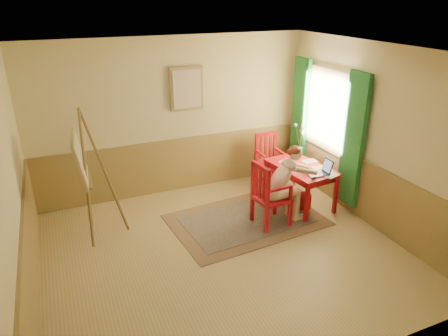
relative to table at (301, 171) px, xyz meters
name	(u,v)px	position (x,y,z in m)	size (l,w,h in m)	color
room	(223,162)	(-1.79, -0.82, 0.77)	(5.04, 4.54, 2.84)	tan
wainscot	(203,197)	(-1.79, -0.02, -0.13)	(5.00, 4.50, 1.00)	olive
window	(325,122)	(0.62, 0.28, 0.71)	(0.12, 2.01, 2.20)	white
wall_portrait	(187,89)	(-1.54, 1.39, 1.27)	(0.60, 0.05, 0.76)	#9B8552
rug	(246,220)	(-1.10, -0.16, -0.62)	(2.53, 1.80, 0.02)	#8C7251
table	(301,171)	(0.00, 0.00, 0.00)	(0.86, 1.28, 0.72)	red
chair_left	(269,195)	(-0.85, -0.41, -0.10)	(0.53, 0.51, 1.07)	red
chair_back	(269,160)	(-0.10, 0.93, -0.13)	(0.46, 0.48, 1.01)	red
figure	(285,182)	(-0.57, -0.41, 0.08)	(0.96, 0.44, 1.28)	beige
laptop	(320,171)	(0.11, -0.40, 0.14)	(0.41, 0.26, 0.24)	#1E2338
papers	(311,166)	(0.15, -0.07, 0.09)	(0.67, 1.06, 0.00)	white
vase	(300,141)	(0.23, 0.44, 0.36)	(0.20, 0.30, 0.60)	#3F724C
wastebasket	(304,202)	(-0.02, -0.19, -0.50)	(0.25, 0.25, 0.27)	#AB1E23
easel	(83,164)	(-3.46, 0.37, 0.56)	(0.70, 0.90, 2.01)	brown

